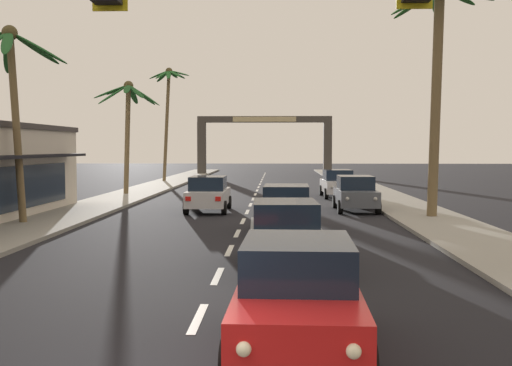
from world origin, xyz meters
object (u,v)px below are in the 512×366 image
(sedan_parked_mid_kerb, at_px, (338,183))
(sedan_parked_nearest_kerb, at_px, (355,193))
(traffic_signal_mast, at_px, (426,2))
(palm_left_third, at_px, (128,108))
(town_gateway_arch, at_px, (264,137))
(sedan_fifth_in_queue, at_px, (286,208))
(palm_left_farthest, at_px, (168,96))
(palm_right_third, at_px, (438,59))
(sedan_third_in_queue, at_px, (285,234))
(palm_left_second, at_px, (12,76))
(sedan_oncoming_far, at_px, (208,194))
(sedan_lead_at_stop_bar, at_px, (298,296))

(sedan_parked_mid_kerb, bearing_deg, sedan_parked_nearest_kerb, -89.62)
(traffic_signal_mast, distance_m, palm_left_third, 33.59)
(town_gateway_arch, bearing_deg, sedan_parked_nearest_kerb, -82.60)
(sedan_fifth_in_queue, relative_size, town_gateway_arch, 0.30)
(palm_left_third, distance_m, palm_left_farthest, 15.20)
(palm_right_third, bearing_deg, sedan_third_in_queue, -120.90)
(sedan_parked_nearest_kerb, bearing_deg, sedan_third_in_queue, -103.97)
(palm_left_second, distance_m, town_gateway_arch, 46.66)
(palm_left_third, bearing_deg, sedan_oncoming_far, -57.52)
(traffic_signal_mast, bearing_deg, sedan_lead_at_stop_bar, 127.61)
(sedan_parked_nearest_kerb, bearing_deg, sedan_lead_at_stop_bar, -99.36)
(sedan_lead_at_stop_bar, bearing_deg, sedan_parked_nearest_kerb, 80.64)
(sedan_fifth_in_queue, relative_size, palm_left_farthest, 0.45)
(sedan_fifth_in_queue, xyz_separation_m, sedan_parked_nearest_kerb, (3.42, 7.57, 0.00))
(sedan_parked_nearest_kerb, distance_m, palm_right_third, 7.40)
(sedan_fifth_in_queue, relative_size, sedan_oncoming_far, 1.01)
(palm_left_farthest, relative_size, town_gateway_arch, 0.66)
(palm_left_third, relative_size, town_gateway_arch, 0.48)
(sedan_lead_at_stop_bar, xyz_separation_m, sedan_fifth_in_queue, (0.03, 13.35, 0.00))
(sedan_third_in_queue, bearing_deg, sedan_parked_nearest_kerb, 76.03)
(palm_left_third, bearing_deg, palm_left_second, -93.28)
(sedan_third_in_queue, xyz_separation_m, sedan_oncoming_far, (-3.46, 13.70, 0.00))
(sedan_third_in_queue, height_order, town_gateway_arch, town_gateway_arch)
(palm_left_farthest, distance_m, palm_right_third, 31.84)
(sedan_fifth_in_queue, bearing_deg, sedan_parked_nearest_kerb, 65.67)
(sedan_parked_nearest_kerb, height_order, palm_right_third, palm_right_third)
(sedan_third_in_queue, bearing_deg, palm_left_second, 141.86)
(sedan_oncoming_far, bearing_deg, sedan_third_in_queue, -75.83)
(sedan_parked_mid_kerb, distance_m, palm_right_third, 13.39)
(palm_left_second, distance_m, palm_right_third, 17.12)
(sedan_lead_at_stop_bar, bearing_deg, traffic_signal_mast, -52.39)
(traffic_signal_mast, height_order, town_gateway_arch, traffic_signal_mast)
(palm_left_third, bearing_deg, sedan_third_in_queue, -67.70)
(sedan_parked_mid_kerb, relative_size, palm_right_third, 0.45)
(palm_left_farthest, bearing_deg, traffic_signal_mast, -76.67)
(traffic_signal_mast, relative_size, sedan_oncoming_far, 2.50)
(sedan_third_in_queue, relative_size, palm_left_farthest, 0.46)
(traffic_signal_mast, height_order, palm_right_third, palm_right_third)
(palm_left_second, relative_size, town_gateway_arch, 0.52)
(sedan_parked_nearest_kerb, bearing_deg, town_gateway_arch, 97.40)
(sedan_parked_nearest_kerb, bearing_deg, sedan_parked_mid_kerb, 90.38)
(palm_left_farthest, bearing_deg, town_gateway_arch, 62.97)
(traffic_signal_mast, relative_size, sedan_fifth_in_queue, 2.48)
(sedan_oncoming_far, bearing_deg, sedan_fifth_in_queue, -63.00)
(sedan_lead_at_stop_bar, bearing_deg, town_gateway_arch, 91.61)
(sedan_third_in_queue, relative_size, sedan_parked_nearest_kerb, 1.01)
(traffic_signal_mast, distance_m, palm_right_third, 20.07)
(sedan_third_in_queue, bearing_deg, sedan_parked_mid_kerb, 81.19)
(palm_left_third, bearing_deg, palm_right_third, -37.73)
(sedan_third_in_queue, distance_m, sedan_oncoming_far, 14.13)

